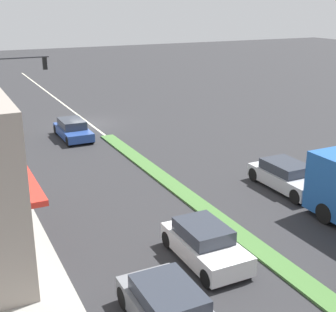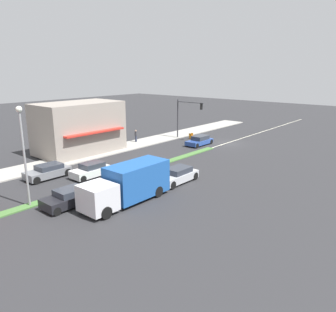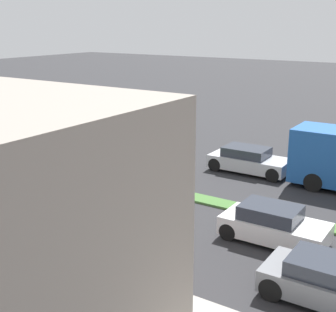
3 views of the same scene
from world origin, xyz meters
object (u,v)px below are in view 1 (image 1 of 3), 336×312
van_white (205,244)px  traffic_signal_main (4,82)px  suv_grey (171,310)px  coupe_blue (73,130)px  warning_aframe_sign (17,129)px  sedan_silver (287,176)px

van_white → traffic_signal_main: bearing=-78.8°
suv_grey → coupe_blue: bearing=-97.7°
suv_grey → warning_aframe_sign: bearing=-88.6°
traffic_signal_main → suv_grey: traffic_signal_main is taller
warning_aframe_sign → suv_grey: (-0.56, 23.30, 0.22)m
suv_grey → sedan_silver: 12.20m
suv_grey → sedan_silver: size_ratio=0.97×
traffic_signal_main → suv_grey: size_ratio=1.37×
van_white → coupe_blue: (0.00, -17.86, -0.04)m
warning_aframe_sign → coupe_blue: bearing=142.5°
van_white → coupe_blue: 17.86m
warning_aframe_sign → suv_grey: bearing=91.4°
traffic_signal_main → warning_aframe_sign: traffic_signal_main is taller
van_white → suv_grey: (2.80, 2.87, -0.01)m
warning_aframe_sign → coupe_blue: coupe_blue is taller
warning_aframe_sign → van_white: size_ratio=0.22×
traffic_signal_main → coupe_blue: (-3.92, 1.90, -3.29)m
traffic_signal_main → suv_grey: 22.89m
coupe_blue → warning_aframe_sign: bearing=-37.5°
van_white → coupe_blue: van_white is taller
traffic_signal_main → coupe_blue: bearing=154.2°
traffic_signal_main → coupe_blue: 5.46m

